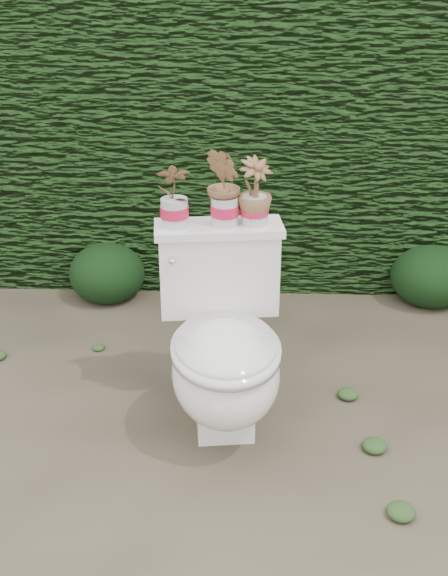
{
  "coord_description": "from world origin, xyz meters",
  "views": [
    {
      "loc": [
        -0.11,
        -2.5,
        1.78
      ],
      "look_at": [
        -0.21,
        0.03,
        0.55
      ],
      "focal_mm": 45.0,
      "sensor_mm": 36.0,
      "label": 1
    }
  ],
  "objects_px": {
    "potted_plant_left": "(174,197)",
    "potted_plant_right": "(255,194)",
    "toilet": "(224,349)",
    "potted_plant_center": "(225,188)"
  },
  "relations": [
    {
      "from": "potted_plant_left",
      "to": "toilet",
      "type": "bearing_deg",
      "value": 127.47
    },
    {
      "from": "toilet",
      "to": "potted_plant_left",
      "type": "relative_size",
      "value": 3.26
    },
    {
      "from": "potted_plant_left",
      "to": "potted_plant_right",
      "type": "xyz_separation_m",
      "value": [
        0.31,
        0.04,
        0.0
      ]
    },
    {
      "from": "potted_plant_right",
      "to": "potted_plant_center",
      "type": "bearing_deg",
      "value": 152.52
    },
    {
      "from": "potted_plant_left",
      "to": "potted_plant_center",
      "type": "relative_size",
      "value": 0.81
    },
    {
      "from": "potted_plant_left",
      "to": "potted_plant_right",
      "type": "height_order",
      "value": "potted_plant_right"
    },
    {
      "from": "potted_plant_left",
      "to": "potted_plant_right",
      "type": "relative_size",
      "value": 0.97
    },
    {
      "from": "potted_plant_left",
      "to": "potted_plant_center",
      "type": "height_order",
      "value": "potted_plant_center"
    },
    {
      "from": "potted_plant_center",
      "to": "potted_plant_left",
      "type": "bearing_deg",
      "value": -103.94
    },
    {
      "from": "toilet",
      "to": "potted_plant_right",
      "type": "relative_size",
      "value": 3.18
    }
  ]
}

